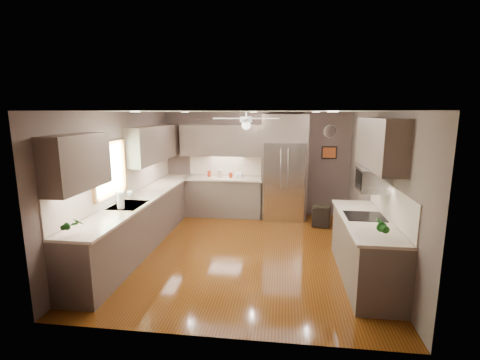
% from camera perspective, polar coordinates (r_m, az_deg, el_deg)
% --- Properties ---
extents(floor, '(5.00, 5.00, 0.00)m').
position_cam_1_polar(floor, '(6.46, 0.65, -11.58)').
color(floor, '#472209').
rests_on(floor, ground).
extents(ceiling, '(5.00, 5.00, 0.00)m').
position_cam_1_polar(ceiling, '(5.96, 0.70, 11.18)').
color(ceiling, white).
rests_on(ceiling, ground).
extents(wall_back, '(4.50, 0.00, 4.50)m').
position_cam_1_polar(wall_back, '(8.54, 2.58, 2.71)').
color(wall_back, brown).
rests_on(wall_back, ground).
extents(wall_front, '(4.50, 0.00, 4.50)m').
position_cam_1_polar(wall_front, '(3.70, -3.76, -8.44)').
color(wall_front, brown).
rests_on(wall_front, ground).
extents(wall_left, '(0.00, 5.00, 5.00)m').
position_cam_1_polar(wall_left, '(6.72, -18.75, -0.14)').
color(wall_left, brown).
rests_on(wall_left, ground).
extents(wall_right, '(0.00, 5.00, 5.00)m').
position_cam_1_polar(wall_right, '(6.26, 21.62, -1.13)').
color(wall_right, brown).
rests_on(wall_right, ground).
extents(canister_a, '(0.11, 0.11, 0.14)m').
position_cam_1_polar(canister_a, '(8.49, -5.07, 1.05)').
color(canister_a, maroon).
rests_on(canister_a, back_run).
extents(canister_c, '(0.15, 0.15, 0.19)m').
position_cam_1_polar(canister_c, '(8.40, -3.30, 1.04)').
color(canister_c, tan).
rests_on(canister_c, back_run).
extents(canister_d, '(0.11, 0.11, 0.13)m').
position_cam_1_polar(canister_d, '(8.35, -1.53, 0.79)').
color(canister_d, maroon).
rests_on(canister_d, back_run).
extents(soap_bottle, '(0.12, 0.12, 0.20)m').
position_cam_1_polar(soap_bottle, '(6.58, -17.57, -2.15)').
color(soap_bottle, white).
rests_on(soap_bottle, left_run).
extents(potted_plant_left, '(0.19, 0.16, 0.31)m').
position_cam_1_polar(potted_plant_left, '(4.88, -25.71, -6.59)').
color(potted_plant_left, '#1A5A19').
rests_on(potted_plant_left, left_run).
extents(potted_plant_right, '(0.19, 0.16, 0.30)m').
position_cam_1_polar(potted_plant_right, '(4.70, 22.16, -7.03)').
color(potted_plant_right, '#1A5A19').
rests_on(potted_plant_right, right_run).
extents(bowl, '(0.25, 0.25, 0.06)m').
position_cam_1_polar(bowl, '(8.30, -0.25, 0.51)').
color(bowl, tan).
rests_on(bowl, back_run).
extents(left_run, '(0.65, 4.70, 1.45)m').
position_cam_1_polar(left_run, '(6.92, -15.60, -6.20)').
color(left_run, brown).
rests_on(left_run, ground).
extents(back_run, '(1.85, 0.65, 1.45)m').
position_cam_1_polar(back_run, '(8.49, -2.52, -2.61)').
color(back_run, brown).
rests_on(back_run, ground).
extents(uppers, '(4.50, 4.70, 0.95)m').
position_cam_1_polar(uppers, '(6.81, -4.87, 5.83)').
color(uppers, brown).
rests_on(uppers, wall_left).
extents(window, '(0.05, 1.12, 0.92)m').
position_cam_1_polar(window, '(6.22, -20.66, 1.68)').
color(window, '#BFF2B2').
rests_on(window, wall_left).
extents(sink, '(0.50, 0.70, 0.32)m').
position_cam_1_polar(sink, '(6.22, -17.90, -4.20)').
color(sink, silver).
rests_on(sink, left_run).
extents(refrigerator, '(1.06, 0.75, 2.45)m').
position_cam_1_polar(refrigerator, '(8.19, 7.27, 1.83)').
color(refrigerator, silver).
rests_on(refrigerator, ground).
extents(right_run, '(0.70, 2.20, 1.45)m').
position_cam_1_polar(right_run, '(5.64, 19.86, -10.40)').
color(right_run, brown).
rests_on(right_run, ground).
extents(microwave, '(0.43, 0.55, 0.34)m').
position_cam_1_polar(microwave, '(5.63, 20.93, 0.03)').
color(microwave, silver).
rests_on(microwave, wall_right).
extents(ceiling_fan, '(1.18, 1.18, 0.32)m').
position_cam_1_polar(ceiling_fan, '(6.26, 1.01, 9.64)').
color(ceiling_fan, white).
rests_on(ceiling_fan, ceiling).
extents(recessed_lights, '(2.84, 3.14, 0.01)m').
position_cam_1_polar(recessed_lights, '(6.37, 0.75, 11.12)').
color(recessed_lights, white).
rests_on(recessed_lights, ceiling).
extents(wall_clock, '(0.30, 0.03, 0.30)m').
position_cam_1_polar(wall_clock, '(8.49, 14.58, 7.74)').
color(wall_clock, white).
rests_on(wall_clock, wall_back).
extents(framed_print, '(0.36, 0.03, 0.30)m').
position_cam_1_polar(framed_print, '(8.52, 14.42, 4.39)').
color(framed_print, black).
rests_on(framed_print, wall_back).
extents(stool, '(0.43, 0.43, 0.46)m').
position_cam_1_polar(stool, '(7.92, 13.21, -5.74)').
color(stool, black).
rests_on(stool, ground).
extents(paper_towel, '(0.11, 0.11, 0.28)m').
position_cam_1_polar(paper_towel, '(5.96, -19.02, -3.21)').
color(paper_towel, white).
rests_on(paper_towel, left_run).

